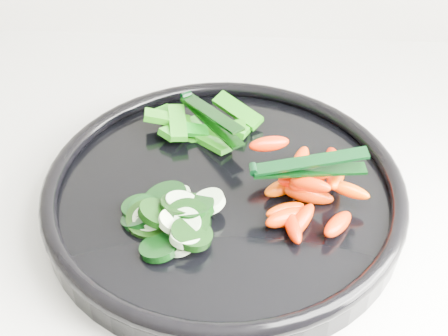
{
  "coord_description": "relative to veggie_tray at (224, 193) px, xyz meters",
  "views": [
    {
      "loc": [
        0.32,
        1.16,
        1.39
      ],
      "look_at": [
        0.29,
        1.63,
        0.99
      ],
      "focal_mm": 50.0,
      "sensor_mm": 36.0,
      "label": 1
    }
  ],
  "objects": [
    {
      "name": "cucumber_pile",
      "position": [
        -0.05,
        -0.05,
        0.01
      ],
      "size": [
        0.11,
        0.12,
        0.04
      ],
      "color": "black",
      "rests_on": "veggie_tray"
    },
    {
      "name": "pepper_pile",
      "position": [
        -0.03,
        0.1,
        0.01
      ],
      "size": [
        0.14,
        0.1,
        0.04
      ],
      "color": "#0A6F0F",
      "rests_on": "veggie_tray"
    },
    {
      "name": "tong_carrot",
      "position": [
        0.08,
        -0.02,
        0.05
      ],
      "size": [
        0.11,
        0.03,
        0.02
      ],
      "color": "black",
      "rests_on": "carrot_pile"
    },
    {
      "name": "carrot_pile",
      "position": [
        0.08,
        -0.01,
        0.02
      ],
      "size": [
        0.13,
        0.15,
        0.05
      ],
      "color": "#DC4100",
      "rests_on": "veggie_tray"
    },
    {
      "name": "veggie_tray",
      "position": [
        0.0,
        0.0,
        0.0
      ],
      "size": [
        0.45,
        0.45,
        0.04
      ],
      "color": "black",
      "rests_on": "counter"
    },
    {
      "name": "tong_pepper",
      "position": [
        -0.02,
        0.09,
        0.03
      ],
      "size": [
        0.08,
        0.1,
        0.02
      ],
      "color": "black",
      "rests_on": "pepper_pile"
    }
  ]
}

